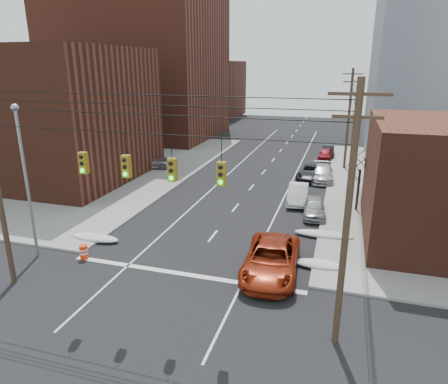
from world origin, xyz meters
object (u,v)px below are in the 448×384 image
Objects in this scene: red_pickup at (271,259)px; lot_car_b at (151,161)px; lot_car_a at (124,167)px; lot_car_c at (72,168)px; parked_car_e at (326,154)px; parked_car_d at (322,173)px; parked_car_f at (328,151)px; lot_car_d at (119,161)px; construction_barrel at (84,252)px; parked_car_a at (314,207)px; parked_car_b at (298,194)px; parked_car_c at (312,172)px.

red_pickup reaches higher than lot_car_b.
lot_car_c reaches higher than lot_car_a.
parked_car_e is (1.41, 30.25, -0.20)m from red_pickup.
parked_car_d reaches higher than parked_car_f.
red_pickup is 1.58× the size of parked_car_e.
construction_barrel is at bearing -130.68° from lot_car_d.
parked_car_d is 5.99× the size of construction_barrel.
parked_car_a is at bearing -87.62° from lot_car_d.
lot_car_d is (-1.86, 2.06, 0.07)m from lot_car_a.
lot_car_d is at bearing 88.49° from lot_car_b.
parked_car_b is 1.26× the size of lot_car_a.
parked_car_c is 1.33× the size of parked_car_e.
parked_car_d is 26.45m from lot_car_c.
parked_car_d reaches higher than parked_car_e.
parked_car_c is 1.33× the size of lot_car_d.
lot_car_a is at bearing 133.63° from lot_car_b.
construction_barrel is at bearing -144.75° from parked_car_a.
construction_barrel is at bearing -112.66° from parked_car_f.
parked_car_d reaches higher than lot_car_a.
parked_car_c is at bearing 61.84° from construction_barrel.
lot_car_c is at bearing 128.50° from construction_barrel.
parked_car_b reaches higher than parked_car_c.
parked_car_f is at bearing 69.03° from construction_barrel.
red_pickup is 10.05m from parked_car_a.
construction_barrel is (-12.90, -21.84, -0.32)m from parked_car_d.
red_pickup is 26.27m from lot_car_b.
lot_car_c is 5.18m from lot_car_d.
parked_car_e is 34.20m from construction_barrel.
parked_car_d is at bearing -90.81° from lot_car_a.
lot_car_b reaches higher than parked_car_f.
parked_car_e and parked_car_f have the same top height.
red_pickup is 1.20× the size of parked_car_d.
parked_car_b is at bearing -81.97° from lot_car_d.
parked_car_b reaches higher than lot_car_c.
lot_car_a is 0.74× the size of lot_car_b.
parked_car_b is 17.45m from parked_car_e.
red_pickup reaches higher than parked_car_f.
parked_car_d is at bearing 83.72° from parked_car_a.
parked_car_a is 0.89× the size of parked_car_b.
lot_car_a is at bearing 113.20° from construction_barrel.
parked_car_b is at bearing -127.44° from lot_car_b.
parked_car_d is 11.82m from parked_car_f.
parked_car_c reaches higher than construction_barrel.
red_pickup is 25.40m from lot_car_a.
parked_car_a is 20.32m from parked_car_e.
lot_car_a is at bearing 155.52° from parked_car_a.
lot_car_b reaches higher than construction_barrel.
lot_car_c is (-24.79, -5.80, 0.05)m from parked_car_c.
parked_car_e reaches higher than construction_barrel.
red_pickup reaches higher than construction_barrel.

